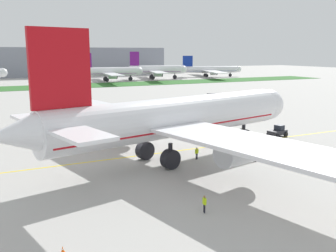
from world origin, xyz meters
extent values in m
plane|color=#ADAAA5|center=(0.00, 0.00, 0.00)|extent=(600.00, 600.00, 0.00)
cube|color=yellow|center=(0.00, 1.95, 0.00)|extent=(280.00, 0.36, 0.01)
cube|color=#2D6628|center=(0.00, 124.96, 0.05)|extent=(320.00, 24.00, 0.10)
cylinder|color=white|center=(4.58, -2.39, 6.25)|extent=(39.54, 13.90, 5.55)
cube|color=#B20C14|center=(4.58, -2.39, 5.27)|extent=(37.91, 13.13, 0.67)
sphere|color=white|center=(25.24, 2.18, 6.25)|extent=(5.27, 5.27, 5.27)
cone|color=white|center=(-17.03, -7.17, 6.66)|extent=(6.98, 5.93, 4.72)
cube|color=#B20C14|center=(-11.52, -5.95, 13.46)|extent=(7.02, 2.07, 8.88)
cube|color=white|center=(-13.49, -0.70, 7.08)|extent=(6.14, 9.61, 0.39)
cube|color=white|center=(-11.09, -11.54, 7.08)|extent=(6.14, 9.61, 0.39)
cube|color=white|center=(-1.75, 17.15, 5.55)|extent=(16.07, 36.37, 0.44)
cube|color=white|center=(7.08, -22.78, 5.55)|extent=(16.07, 36.37, 0.44)
cylinder|color=#B7BABF|center=(1.11, 9.64, 3.87)|extent=(5.81, 4.12, 3.05)
cylinder|color=black|center=(3.69, 10.21, 3.87)|extent=(1.14, 3.23, 3.21)
cylinder|color=#B7BABF|center=(6.51, -14.76, 3.87)|extent=(5.81, 4.12, 3.05)
cylinder|color=black|center=(9.09, -14.19, 3.87)|extent=(1.14, 3.23, 3.21)
cylinder|color=black|center=(19.15, 0.84, 2.39)|extent=(0.58, 0.58, 2.15)
cylinder|color=black|center=(19.15, 0.84, 1.32)|extent=(2.83, 1.73, 2.64)
cylinder|color=black|center=(0.88, -0.22, 2.39)|extent=(0.58, 0.58, 2.15)
cylinder|color=black|center=(0.88, -0.22, 1.32)|extent=(2.83, 1.73, 2.64)
cylinder|color=black|center=(2.14, -5.91, 2.39)|extent=(0.58, 0.58, 2.15)
cylinder|color=black|center=(2.14, -5.91, 1.32)|extent=(2.83, 1.73, 2.64)
cube|color=black|center=(24.43, 2.00, 6.94)|extent=(2.80, 4.49, 1.00)
sphere|color=black|center=(-10.58, -2.96, 6.75)|extent=(0.39, 0.39, 0.39)
sphere|color=black|center=(-6.94, -2.15, 6.75)|extent=(0.39, 0.39, 0.39)
sphere|color=black|center=(-3.29, -1.34, 6.75)|extent=(0.39, 0.39, 0.39)
sphere|color=black|center=(0.35, -0.54, 6.75)|extent=(0.39, 0.39, 0.39)
sphere|color=black|center=(3.99, 0.27, 6.75)|extent=(0.39, 0.39, 0.39)
sphere|color=black|center=(7.63, 1.07, 6.75)|extent=(0.39, 0.39, 0.39)
sphere|color=black|center=(11.28, 1.88, 6.75)|extent=(0.39, 0.39, 0.39)
sphere|color=black|center=(14.92, 2.69, 6.75)|extent=(0.39, 0.39, 0.39)
sphere|color=black|center=(18.56, 3.49, 6.75)|extent=(0.39, 0.39, 0.39)
cube|color=#26262B|center=(28.37, 2.87, 0.84)|extent=(4.01, 2.65, 0.79)
cube|color=black|center=(28.90, 2.99, 1.69)|extent=(1.61, 1.70, 0.90)
cylinder|color=black|center=(25.69, 2.28, 0.60)|extent=(1.78, 0.51, 0.12)
cylinder|color=black|center=(27.31, 1.67, 0.45)|extent=(0.95, 0.54, 0.90)
cylinder|color=black|center=(26.90, 3.52, 0.45)|extent=(0.95, 0.54, 0.90)
cylinder|color=black|center=(29.83, 2.22, 0.45)|extent=(0.95, 0.54, 0.90)
cylinder|color=black|center=(29.42, 4.08, 0.45)|extent=(0.95, 0.54, 0.90)
cylinder|color=black|center=(-1.23, -19.96, 0.44)|extent=(0.13, 0.13, 0.88)
cylinder|color=#BFE519|center=(-1.21, -19.81, 1.16)|extent=(0.10, 0.10, 0.56)
cylinder|color=black|center=(-1.27, -20.16, 0.44)|extent=(0.13, 0.13, 0.88)
cylinder|color=#BFE519|center=(-1.30, -20.31, 1.16)|extent=(0.10, 0.10, 0.56)
cube|color=#BFE519|center=(-1.25, -20.06, 1.19)|extent=(0.34, 0.50, 0.62)
sphere|color=#8C6647|center=(-1.25, -20.06, 1.64)|extent=(0.24, 0.24, 0.24)
cylinder|color=black|center=(7.65, -3.56, 0.44)|extent=(0.13, 0.13, 0.89)
cylinder|color=#BFE519|center=(7.80, -3.52, 1.17)|extent=(0.10, 0.10, 0.57)
cylinder|color=black|center=(7.45, -3.62, 0.44)|extent=(0.13, 0.13, 0.89)
cylinder|color=#BFE519|center=(7.30, -3.66, 1.17)|extent=(0.10, 0.10, 0.57)
cube|color=#BFE519|center=(7.55, -3.59, 1.20)|extent=(0.52, 0.37, 0.63)
sphere|color=#8C6647|center=(7.55, -3.59, 1.65)|extent=(0.24, 0.24, 0.24)
cylinder|color=black|center=(18.27, -11.49, 0.41)|extent=(0.12, 0.12, 0.82)
cylinder|color=orange|center=(18.24, -11.35, 1.08)|extent=(0.10, 0.10, 0.52)
cylinder|color=black|center=(18.31, -11.68, 0.41)|extent=(0.12, 0.12, 0.82)
cylinder|color=orange|center=(18.34, -11.82, 1.08)|extent=(0.10, 0.10, 0.52)
cube|color=orange|center=(18.29, -11.58, 1.11)|extent=(0.33, 0.47, 0.58)
sphere|color=brown|center=(18.29, -11.58, 1.52)|extent=(0.22, 0.22, 0.22)
cone|color=#F2590C|center=(-15.02, -21.70, 0.31)|extent=(0.28, 0.28, 0.55)
cylinder|color=white|center=(-15.02, -21.70, 0.33)|extent=(0.17, 0.17, 0.06)
cube|color=black|center=(42.19, 44.89, 1.85)|extent=(4.70, 3.27, 2.80)
cube|color=black|center=(39.52, 45.51, 1.29)|extent=(2.13, 2.59, 1.68)
cube|color=#263347|center=(38.77, 45.68, 1.62)|extent=(0.53, 1.96, 0.74)
cylinder|color=black|center=(39.26, 44.35, 0.45)|extent=(0.94, 0.50, 0.90)
cylinder|color=black|center=(39.79, 46.66, 0.45)|extent=(0.94, 0.50, 0.90)
cylinder|color=black|center=(42.96, 43.49, 0.45)|extent=(0.94, 0.50, 0.90)
cylinder|color=black|center=(43.50, 45.80, 0.45)|extent=(0.94, 0.50, 0.90)
sphere|color=white|center=(-9.13, 156.34, 5.26)|extent=(4.44, 4.44, 4.44)
cylinder|color=white|center=(42.17, 145.21, 5.12)|extent=(28.85, 8.11, 4.55)
cube|color=#661472|center=(42.17, 145.21, 4.33)|extent=(27.68, 7.61, 0.55)
sphere|color=white|center=(57.55, 143.26, 5.12)|extent=(4.33, 4.33, 4.33)
cone|color=white|center=(26.00, 147.27, 5.46)|extent=(5.46, 4.47, 3.87)
cube|color=#661472|center=(30.29, 146.72, 11.04)|extent=(5.15, 1.10, 7.29)
cube|color=white|center=(30.30, 151.31, 5.81)|extent=(4.03, 7.62, 0.32)
cube|color=white|center=(29.15, 142.28, 5.81)|extent=(4.03, 7.62, 0.32)
cube|color=white|center=(42.66, 160.38, 4.55)|extent=(9.46, 26.24, 0.36)
cube|color=white|center=(38.85, 130.41, 4.55)|extent=(9.46, 26.24, 0.36)
cylinder|color=#B7BABF|center=(42.78, 154.54, 3.18)|extent=(4.61, 3.03, 2.50)
cylinder|color=black|center=(44.93, 154.27, 3.18)|extent=(0.70, 2.66, 2.63)
cylinder|color=#B7BABF|center=(40.43, 136.03, 3.18)|extent=(4.61, 3.03, 2.50)
cylinder|color=black|center=(42.57, 135.75, 3.18)|extent=(0.70, 2.66, 2.63)
cylinder|color=black|center=(52.92, 143.85, 1.96)|extent=(0.48, 0.48, 1.76)
cylinder|color=black|center=(52.92, 143.85, 1.08)|extent=(2.27, 1.24, 2.16)
cylinder|color=black|center=(40.21, 147.87, 1.96)|extent=(0.48, 0.48, 1.76)
cylinder|color=black|center=(40.21, 147.87, 1.08)|extent=(2.27, 1.24, 2.16)
cylinder|color=black|center=(39.61, 143.13, 1.96)|extent=(0.48, 0.48, 1.76)
cylinder|color=black|center=(39.61, 143.13, 1.08)|extent=(2.27, 1.24, 2.16)
cylinder|color=white|center=(70.48, 149.38, 5.37)|extent=(29.11, 11.80, 4.77)
cube|color=#661472|center=(70.48, 149.38, 4.53)|extent=(27.90, 11.14, 0.57)
sphere|color=white|center=(85.71, 145.46, 5.37)|extent=(4.53, 4.53, 4.53)
cone|color=white|center=(54.44, 153.50, 5.73)|extent=(6.10, 5.24, 4.06)
cube|color=#661472|center=(58.75, 152.39, 11.58)|extent=(5.14, 1.75, 7.64)
cube|color=white|center=(59.38, 157.16, 6.09)|extent=(4.97, 8.19, 0.33)
cube|color=white|center=(57.01, 147.91, 6.09)|extent=(4.97, 8.19, 0.33)
cube|color=white|center=(72.91, 164.61, 4.77)|extent=(12.60, 26.71, 0.38)
cube|color=white|center=(65.26, 134.86, 4.77)|extent=(12.60, 26.71, 0.38)
cylinder|color=#B7BABF|center=(72.29, 158.74, 3.33)|extent=(5.05, 3.67, 2.63)
cylinder|color=black|center=(74.49, 158.18, 3.33)|extent=(1.07, 2.77, 2.76)
cylinder|color=#B7BABF|center=(67.55, 140.30, 3.33)|extent=(5.05, 3.67, 2.63)
cylinder|color=black|center=(69.75, 139.74, 3.33)|extent=(1.07, 2.77, 2.76)
cylinder|color=black|center=(81.09, 146.65, 2.06)|extent=(0.50, 0.50, 1.85)
cylinder|color=black|center=(81.09, 146.65, 1.13)|extent=(2.45, 1.55, 2.27)
cylinder|color=black|center=(68.87, 152.38, 2.06)|extent=(0.50, 0.50, 1.85)
cylinder|color=black|center=(68.87, 152.38, 1.13)|extent=(2.45, 1.55, 2.27)
cylinder|color=black|center=(67.62, 147.52, 2.06)|extent=(0.50, 0.50, 1.85)
cylinder|color=black|center=(67.62, 147.52, 1.13)|extent=(2.45, 1.55, 2.27)
cylinder|color=white|center=(109.75, 154.25, 4.52)|extent=(33.86, 13.95, 4.02)
cube|color=navy|center=(109.75, 154.25, 3.81)|extent=(32.46, 13.24, 0.48)
sphere|color=white|center=(127.14, 148.86, 4.52)|extent=(3.81, 3.81, 3.81)
cone|color=white|center=(91.69, 159.84, 4.82)|extent=(5.23, 4.57, 3.41)
cube|color=navy|center=(96.03, 158.50, 9.74)|extent=(6.00, 2.20, 6.42)
cube|color=white|center=(96.56, 162.54, 5.12)|extent=(5.49, 7.25, 0.28)
cube|color=white|center=(94.19, 154.86, 5.12)|extent=(5.49, 7.25, 0.28)
cube|color=white|center=(113.27, 171.37, 4.02)|extent=(16.29, 31.63, 0.32)
cube|color=white|center=(102.97, 138.13, 4.02)|extent=(16.29, 31.63, 0.32)
cylinder|color=#B7BABF|center=(112.20, 164.45, 2.80)|extent=(4.30, 3.24, 2.21)
cylinder|color=black|center=(114.02, 163.89, 2.80)|extent=(1.00, 2.31, 2.32)
cylinder|color=#B7BABF|center=(106.00, 144.45, 2.80)|extent=(4.30, 3.24, 2.21)
cylinder|color=black|center=(107.82, 143.88, 2.80)|extent=(1.00, 2.31, 2.32)
cylinder|color=black|center=(122.17, 150.40, 1.73)|extent=(0.42, 0.42, 1.56)
cylinder|color=black|center=(122.17, 150.40, 0.95)|extent=(2.08, 1.38, 1.91)
cylinder|color=black|center=(107.76, 157.07, 1.73)|extent=(0.42, 0.42, 1.56)
cylinder|color=black|center=(107.76, 157.07, 0.95)|extent=(2.08, 1.38, 1.91)
cylinder|color=black|center=(106.51, 153.04, 1.73)|extent=(0.42, 0.42, 1.56)
cylinder|color=black|center=(106.51, 153.04, 0.95)|extent=(2.08, 1.38, 1.91)
cube|color=gray|center=(32.89, 204.33, 9.00)|extent=(128.41, 20.00, 18.00)
camera|label=1|loc=(-19.69, -49.64, 15.27)|focal=40.92mm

